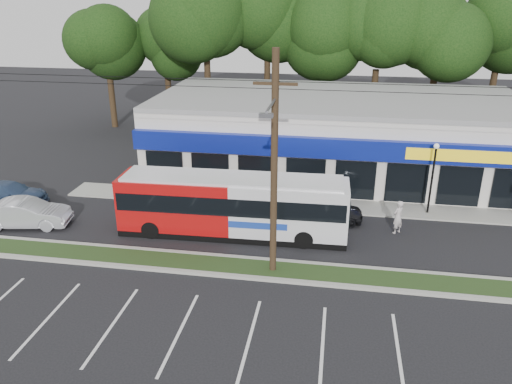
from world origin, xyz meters
The scene contains 15 objects.
ground centered at (0.00, 0.00, 0.00)m, with size 120.00×120.00×0.00m, color black.
grass_strip centered at (0.00, 1.00, 0.06)m, with size 40.00×1.60×0.12m, color #253515.
curb_south centered at (0.00, 0.15, 0.07)m, with size 40.00×0.25×0.14m, color #9E9E93.
curb_north centered at (0.00, 1.85, 0.07)m, with size 40.00×0.25×0.14m, color #9E9E93.
sidewalk centered at (5.00, 9.00, 0.05)m, with size 32.00×2.20×0.10m, color #9E9E93.
strip_mall centered at (5.50, 15.91, 2.65)m, with size 25.00×12.55×5.30m.
utility_pole centered at (2.83, 0.93, 5.41)m, with size 50.00×2.77×10.00m.
lamp_post centered at (11.00, 8.80, 2.67)m, with size 0.30×0.30×4.25m.
tree_line centered at (4.00, 26.00, 8.42)m, with size 46.76×6.76×11.83m.
metrobus centered at (0.40, 4.50, 1.70)m, with size 12.00×2.85×3.21m.
car_dark centered at (5.20, 6.79, 0.70)m, with size 1.64×4.08×1.39m, color black.
car_silver centered at (-10.94, 3.50, 0.77)m, with size 1.62×4.64×1.53m, color #B7B9C0.
car_blue centered at (-13.81, 6.23, 0.66)m, with size 1.86×4.58×1.33m, color navy.
pedestrian_a centered at (9.00, 6.00, 0.92)m, with size 0.67×0.44×1.85m, color beige.
pedestrian_b centered at (3.18, 8.50, 0.94)m, with size 0.91×0.71×1.88m, color beige.
Camera 1 is at (5.54, -18.85, 12.03)m, focal length 35.00 mm.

